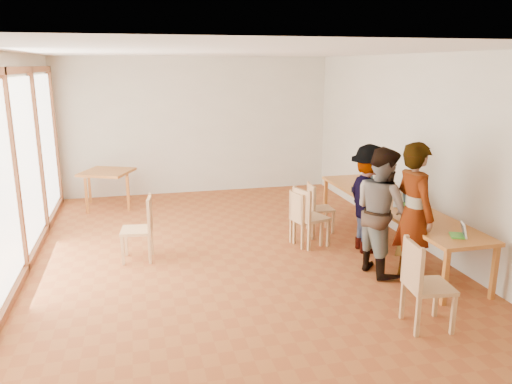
# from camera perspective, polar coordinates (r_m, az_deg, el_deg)

# --- Properties ---
(ground) EXTENTS (8.00, 8.00, 0.00)m
(ground) POSITION_cam_1_polar(r_m,az_deg,el_deg) (7.77, -2.80, -7.01)
(ground) COLOR #A05426
(ground) RESTS_ON ground
(wall_back) EXTENTS (6.00, 0.10, 3.00)m
(wall_back) POSITION_cam_1_polar(r_m,az_deg,el_deg) (11.27, -6.82, 7.49)
(wall_back) COLOR beige
(wall_back) RESTS_ON ground
(wall_front) EXTENTS (6.00, 0.10, 3.00)m
(wall_front) POSITION_cam_1_polar(r_m,az_deg,el_deg) (3.64, 9.15, -7.25)
(wall_front) COLOR beige
(wall_front) RESTS_ON ground
(wall_right) EXTENTS (0.10, 8.00, 3.00)m
(wall_right) POSITION_cam_1_polar(r_m,az_deg,el_deg) (8.44, 17.57, 4.63)
(wall_right) COLOR beige
(wall_right) RESTS_ON ground
(window_wall) EXTENTS (0.10, 8.00, 3.00)m
(window_wall) POSITION_cam_1_polar(r_m,az_deg,el_deg) (7.41, -26.07, 2.56)
(window_wall) COLOR white
(window_wall) RESTS_ON ground
(ceiling) EXTENTS (6.00, 8.00, 0.04)m
(ceiling) POSITION_cam_1_polar(r_m,az_deg,el_deg) (7.24, -3.10, 15.86)
(ceiling) COLOR white
(ceiling) RESTS_ON wall_back
(communal_table) EXTENTS (0.80, 4.00, 0.75)m
(communal_table) POSITION_cam_1_polar(r_m,az_deg,el_deg) (8.07, 15.35, -1.44)
(communal_table) COLOR #AD6726
(communal_table) RESTS_ON ground
(side_table) EXTENTS (0.90, 0.90, 0.75)m
(side_table) POSITION_cam_1_polar(r_m,az_deg,el_deg) (10.51, -16.67, 1.90)
(side_table) COLOR #AD6726
(side_table) RESTS_ON ground
(chair_near) EXTENTS (0.52, 0.52, 0.53)m
(chair_near) POSITION_cam_1_polar(r_m,az_deg,el_deg) (5.76, 18.31, -9.04)
(chair_near) COLOR tan
(chair_near) RESTS_ON ground
(chair_mid) EXTENTS (0.56, 0.56, 0.51)m
(chair_mid) POSITION_cam_1_polar(r_m,az_deg,el_deg) (7.91, 5.80, -2.18)
(chair_mid) COLOR tan
(chair_mid) RESTS_ON ground
(chair_far) EXTENTS (0.49, 0.49, 0.47)m
(chair_far) POSITION_cam_1_polar(r_m,az_deg,el_deg) (7.96, 5.22, -2.40)
(chair_far) COLOR tan
(chair_far) RESTS_ON ground
(chair_empty) EXTENTS (0.41, 0.41, 0.45)m
(chair_empty) POSITION_cam_1_polar(r_m,az_deg,el_deg) (8.64, 6.86, -1.23)
(chair_empty) COLOR tan
(chair_empty) RESTS_ON ground
(chair_spare) EXTENTS (0.49, 0.49, 0.51)m
(chair_spare) POSITION_cam_1_polar(r_m,az_deg,el_deg) (7.52, -12.76, -3.34)
(chair_spare) COLOR tan
(chair_spare) RESTS_ON ground
(person_near) EXTENTS (0.50, 0.72, 1.89)m
(person_near) POSITION_cam_1_polar(r_m,az_deg,el_deg) (6.79, 17.59, -2.41)
(person_near) COLOR gray
(person_near) RESTS_ON ground
(person_mid) EXTENTS (0.78, 0.94, 1.77)m
(person_mid) POSITION_cam_1_polar(r_m,az_deg,el_deg) (7.05, 14.17, -2.09)
(person_mid) COLOR gray
(person_mid) RESTS_ON ground
(person_far) EXTENTS (0.68, 1.11, 1.67)m
(person_far) POSITION_cam_1_polar(r_m,az_deg,el_deg) (7.81, 12.77, -0.78)
(person_far) COLOR gray
(person_far) RESTS_ON ground
(laptop_near) EXTENTS (0.26, 0.27, 0.18)m
(laptop_near) POSITION_cam_1_polar(r_m,az_deg,el_deg) (6.72, 22.30, -4.33)
(laptop_near) COLOR green
(laptop_near) RESTS_ON communal_table
(laptop_mid) EXTENTS (0.32, 0.34, 0.23)m
(laptop_mid) POSITION_cam_1_polar(r_m,az_deg,el_deg) (7.89, 16.88, -1.07)
(laptop_mid) COLOR green
(laptop_mid) RESTS_ON communal_table
(laptop_far) EXTENTS (0.26, 0.29, 0.22)m
(laptop_far) POSITION_cam_1_polar(r_m,az_deg,el_deg) (9.18, 12.71, 1.31)
(laptop_far) COLOR green
(laptop_far) RESTS_ON communal_table
(yellow_mug) EXTENTS (0.14, 0.14, 0.09)m
(yellow_mug) POSITION_cam_1_polar(r_m,az_deg,el_deg) (8.85, 14.76, 0.59)
(yellow_mug) COLOR gold
(yellow_mug) RESTS_ON communal_table
(green_bottle) EXTENTS (0.07, 0.07, 0.28)m
(green_bottle) POSITION_cam_1_polar(r_m,az_deg,el_deg) (9.33, 12.53, 2.02)
(green_bottle) COLOR #217F3E
(green_bottle) RESTS_ON communal_table
(clear_glass) EXTENTS (0.07, 0.07, 0.09)m
(clear_glass) POSITION_cam_1_polar(r_m,az_deg,el_deg) (7.80, 15.66, -1.30)
(clear_glass) COLOR silver
(clear_glass) RESTS_ON communal_table
(condiment_cup) EXTENTS (0.08, 0.08, 0.06)m
(condiment_cup) POSITION_cam_1_polar(r_m,az_deg,el_deg) (8.05, 18.11, -1.10)
(condiment_cup) COLOR white
(condiment_cup) RESTS_ON communal_table
(pink_phone) EXTENTS (0.05, 0.10, 0.01)m
(pink_phone) POSITION_cam_1_polar(r_m,az_deg,el_deg) (9.09, 11.82, 0.89)
(pink_phone) COLOR #E43E74
(pink_phone) RESTS_ON communal_table
(black_pouch) EXTENTS (0.16, 0.26, 0.09)m
(black_pouch) POSITION_cam_1_polar(r_m,az_deg,el_deg) (8.45, 11.70, 0.13)
(black_pouch) COLOR black
(black_pouch) RESTS_ON communal_table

